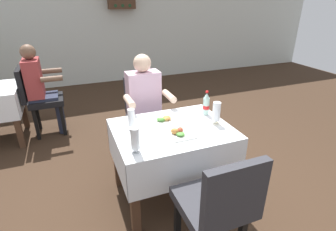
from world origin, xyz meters
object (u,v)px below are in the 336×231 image
at_px(plate_near_camera, 179,133).
at_px(beer_glass_middle, 135,140).
at_px(main_dining_table, 172,146).
at_px(background_patron, 40,86).
at_px(cola_bottle_primary, 206,104).
at_px(beer_glass_right, 131,120).
at_px(beer_glass_left, 216,113).
at_px(plate_far_diner, 166,120).
at_px(background_chair_right, 38,97).
at_px(chair_far_diner_seat, 146,113).
at_px(seated_diner_far, 145,105).
at_px(chair_near_camera_side, 218,205).

height_order(plate_near_camera, beer_glass_middle, beer_glass_middle).
xyz_separation_m(plate_near_camera, beer_glass_middle, (-0.41, -0.13, 0.08)).
distance_m(main_dining_table, background_patron, 2.21).
bearing_deg(main_dining_table, cola_bottle_primary, 20.33).
bearing_deg(cola_bottle_primary, background_patron, 132.78).
relative_size(beer_glass_middle, beer_glass_right, 1.04).
bearing_deg(beer_glass_left, plate_far_diner, 152.57).
relative_size(beer_glass_middle, cola_bottle_primary, 0.84).
xyz_separation_m(plate_near_camera, cola_bottle_primary, (0.42, 0.30, 0.09)).
xyz_separation_m(beer_glass_right, background_chair_right, (-0.87, 1.78, -0.29)).
xyz_separation_m(chair_far_diner_seat, beer_glass_right, (-0.34, -0.70, 0.29)).
distance_m(main_dining_table, cola_bottle_primary, 0.53).
bearing_deg(beer_glass_middle, plate_near_camera, 17.59).
distance_m(main_dining_table, beer_glass_right, 0.45).
bearing_deg(background_chair_right, seated_diner_far, -45.29).
height_order(chair_far_diner_seat, seated_diner_far, seated_diner_far).
height_order(beer_glass_left, beer_glass_right, beer_glass_left).
bearing_deg(beer_glass_middle, cola_bottle_primary, 27.39).
height_order(chair_far_diner_seat, plate_near_camera, chair_far_diner_seat).
height_order(chair_far_diner_seat, beer_glass_right, chair_far_diner_seat).
bearing_deg(beer_glass_right, chair_far_diner_seat, 64.14).
bearing_deg(seated_diner_far, cola_bottle_primary, -48.85).
bearing_deg(background_patron, background_chair_right, 180.00).
distance_m(beer_glass_right, background_patron, 1.96).
xyz_separation_m(seated_diner_far, beer_glass_left, (0.45, -0.75, 0.14)).
xyz_separation_m(beer_glass_left, beer_glass_middle, (-0.81, -0.21, -0.00)).
height_order(plate_far_diner, beer_glass_left, beer_glass_left).
distance_m(beer_glass_left, background_patron, 2.49).
relative_size(seated_diner_far, cola_bottle_primary, 5.19).
bearing_deg(plate_far_diner, chair_near_camera_side, -90.09).
height_order(plate_near_camera, background_patron, background_patron).
xyz_separation_m(main_dining_table, plate_near_camera, (0.01, -0.14, 0.20)).
distance_m(main_dining_table, plate_far_diner, 0.24).
bearing_deg(seated_diner_far, chair_near_camera_side, -88.45).
height_order(main_dining_table, chair_near_camera_side, chair_near_camera_side).
relative_size(chair_far_diner_seat, beer_glass_middle, 4.74).
bearing_deg(chair_near_camera_side, beer_glass_left, 61.07).
bearing_deg(main_dining_table, chair_near_camera_side, -90.00).
distance_m(beer_glass_left, background_chair_right, 2.54).
bearing_deg(beer_glass_left, background_chair_right, 129.92).
height_order(beer_glass_middle, background_chair_right, background_chair_right).
height_order(plate_near_camera, beer_glass_right, beer_glass_right).
relative_size(main_dining_table, seated_diner_far, 0.81).
height_order(beer_glass_right, background_chair_right, background_chair_right).
xyz_separation_m(beer_glass_left, beer_glass_right, (-0.74, 0.16, -0.01)).
xyz_separation_m(plate_far_diner, cola_bottle_primary, (0.42, 0.01, 0.09)).
height_order(chair_near_camera_side, plate_far_diner, chair_near_camera_side).
bearing_deg(main_dining_table, beer_glass_right, 164.48).
relative_size(seated_diner_far, beer_glass_right, 6.42).
relative_size(chair_near_camera_side, beer_glass_middle, 4.74).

